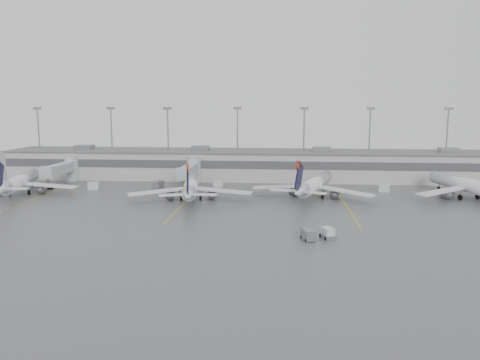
# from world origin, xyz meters

# --- Properties ---
(ground) EXTENTS (260.00, 260.00, 0.00)m
(ground) POSITION_xyz_m (0.00, 0.00, 0.00)
(ground) COLOR #555557
(ground) RESTS_ON ground
(terminal) EXTENTS (152.00, 17.00, 9.45)m
(terminal) POSITION_xyz_m (-0.01, 57.98, 4.17)
(terminal) COLOR #ABABA6
(terminal) RESTS_ON ground
(light_masts) EXTENTS (142.40, 8.00, 20.60)m
(light_masts) POSITION_xyz_m (0.00, 63.75, 12.03)
(light_masts) COLOR gray
(light_masts) RESTS_ON ground
(jet_bridge_left) EXTENTS (4.00, 17.20, 7.00)m
(jet_bridge_left) POSITION_xyz_m (-55.50, 45.72, 3.87)
(jet_bridge_left) COLOR #ABAEB1
(jet_bridge_left) RESTS_ON ground
(jet_bridge_right) EXTENTS (4.00, 17.20, 7.00)m
(jet_bridge_right) POSITION_xyz_m (-20.50, 45.72, 3.87)
(jet_bridge_right) COLOR #ABAEB1
(jet_bridge_right) RESTS_ON ground
(stand_markings) EXTENTS (105.25, 40.00, 0.01)m
(stand_markings) POSITION_xyz_m (-0.00, 24.00, 0.01)
(stand_markings) COLOR #C8BA0B
(stand_markings) RESTS_ON ground
(jet_far_left) EXTENTS (27.13, 30.78, 10.13)m
(jet_far_left) POSITION_xyz_m (-58.70, 28.43, 3.15)
(jet_far_left) COLOR white
(jet_far_left) RESTS_ON ground
(jet_mid_left) EXTENTS (27.56, 31.11, 10.11)m
(jet_mid_left) POSITION_xyz_m (-16.71, 25.91, 3.14)
(jet_mid_left) COLOR white
(jet_mid_left) RESTS_ON ground
(jet_mid_right) EXTENTS (26.95, 30.70, 10.27)m
(jet_mid_right) POSITION_xyz_m (11.16, 30.86, 3.19)
(jet_mid_right) COLOR white
(jet_mid_right) RESTS_ON ground
(jet_far_right) EXTENTS (27.66, 31.43, 10.39)m
(jet_far_right) POSITION_xyz_m (45.99, 32.30, 3.23)
(jet_far_right) COLOR white
(jet_far_right) RESTS_ON ground
(baggage_tug) EXTENTS (2.55, 3.17, 1.77)m
(baggage_tug) POSITION_xyz_m (11.10, -2.85, 0.69)
(baggage_tug) COLOR silver
(baggage_tug) RESTS_ON ground
(baggage_cart) EXTENTS (2.42, 3.11, 1.76)m
(baggage_cart) POSITION_xyz_m (7.90, -4.05, 0.92)
(baggage_cart) COLOR slate
(baggage_cart) RESTS_ON ground
(gse_uld_a) EXTENTS (2.89, 2.14, 1.88)m
(gse_uld_a) POSITION_xyz_m (-43.79, 36.55, 0.94)
(gse_uld_a) COLOR silver
(gse_uld_a) RESTS_ON ground
(gse_uld_b) EXTENTS (2.95, 2.46, 1.78)m
(gse_uld_b) POSITION_xyz_m (-13.05, 42.73, 0.89)
(gse_uld_b) COLOR silver
(gse_uld_b) RESTS_ON ground
(gse_uld_c) EXTENTS (2.95, 2.29, 1.86)m
(gse_uld_c) POSITION_xyz_m (29.06, 39.93, 0.93)
(gse_uld_c) COLOR silver
(gse_uld_c) RESTS_ON ground
(gse_loader) EXTENTS (2.48, 3.25, 1.81)m
(gse_loader) POSITION_xyz_m (-28.01, 40.29, 0.90)
(gse_loader) COLOR slate
(gse_loader) RESTS_ON ground
(cone_a) EXTENTS (0.42, 0.42, 0.67)m
(cone_a) POSITION_xyz_m (-47.01, 30.45, 0.34)
(cone_a) COLOR orange
(cone_a) RESTS_ON ground
(cone_b) EXTENTS (0.43, 0.43, 0.69)m
(cone_b) POSITION_xyz_m (-23.40, 34.58, 0.35)
(cone_b) COLOR orange
(cone_b) RESTS_ON ground
(cone_c) EXTENTS (0.42, 0.42, 0.66)m
(cone_c) POSITION_xyz_m (11.16, 32.31, 0.33)
(cone_c) COLOR orange
(cone_c) RESTS_ON ground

